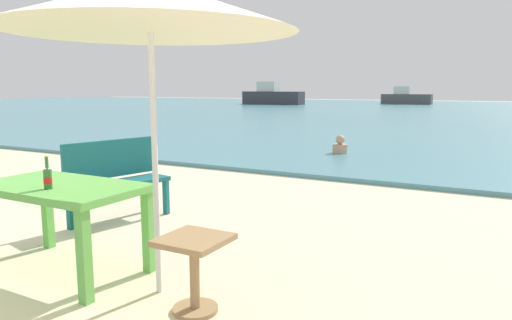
# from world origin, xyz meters

# --- Properties ---
(ground_plane) EXTENTS (120.00, 120.00, 0.00)m
(ground_plane) POSITION_xyz_m (0.00, 0.00, 0.00)
(ground_plane) COLOR beige
(sea_water) EXTENTS (120.00, 50.00, 0.08)m
(sea_water) POSITION_xyz_m (0.00, 30.00, 0.04)
(sea_water) COLOR teal
(sea_water) RESTS_ON ground_plane
(picnic_table_green) EXTENTS (1.40, 0.80, 0.76)m
(picnic_table_green) POSITION_xyz_m (-0.61, 0.15, 0.65)
(picnic_table_green) COLOR #60B24C
(picnic_table_green) RESTS_ON ground_plane
(beer_bottle_amber) EXTENTS (0.07, 0.07, 0.26)m
(beer_bottle_amber) POSITION_xyz_m (-0.53, -0.02, 0.85)
(beer_bottle_amber) COLOR #2D662D
(beer_bottle_amber) RESTS_ON picnic_table_green
(patio_umbrella) EXTENTS (2.10, 2.10, 2.30)m
(patio_umbrella) POSITION_xyz_m (0.37, 0.21, 2.12)
(patio_umbrella) COLOR silver
(patio_umbrella) RESTS_ON ground_plane
(side_table_wood) EXTENTS (0.44, 0.44, 0.54)m
(side_table_wood) POSITION_xyz_m (0.80, 0.09, 0.35)
(side_table_wood) COLOR #9E7A51
(side_table_wood) RESTS_ON ground_plane
(bench_teal_center) EXTENTS (0.62, 1.25, 0.95)m
(bench_teal_center) POSITION_xyz_m (-1.36, 1.52, 0.54)
(bench_teal_center) COLOR #196066
(bench_teal_center) RESTS_ON ground_plane
(swimmer_person) EXTENTS (0.34, 0.34, 0.41)m
(swimmer_person) POSITION_xyz_m (-0.75, 7.83, 0.24)
(swimmer_person) COLOR tan
(swimmer_person) RESTS_ON sea_water
(boat_ferry) EXTENTS (4.45, 1.21, 1.62)m
(boat_ferry) POSITION_xyz_m (-6.07, 42.49, 0.66)
(boat_ferry) COLOR #4C4C4C
(boat_ferry) RESTS_ON sea_water
(boat_sailboat) EXTENTS (5.64, 1.54, 2.05)m
(boat_sailboat) POSITION_xyz_m (-16.69, 36.14, 0.82)
(boat_sailboat) COLOR #38383F
(boat_sailboat) RESTS_ON sea_water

